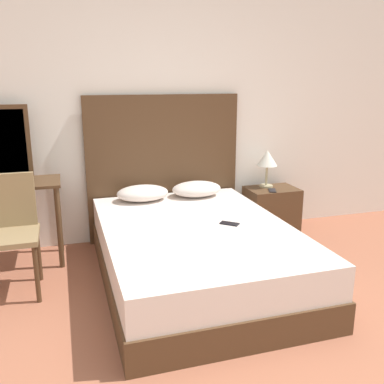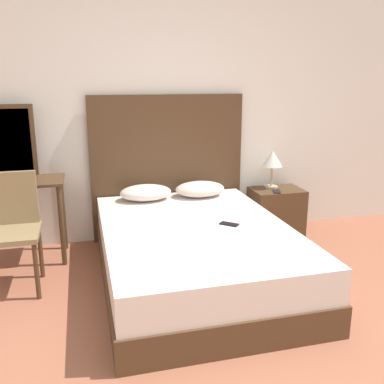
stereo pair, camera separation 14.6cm
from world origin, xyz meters
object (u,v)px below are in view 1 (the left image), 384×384
at_px(table_lamp, 267,160).
at_px(vanity_desk, 3,198).
at_px(chair, 3,225).
at_px(phone_on_nightstand, 272,190).
at_px(nightstand, 271,210).
at_px(phone_on_bed, 230,224).
at_px(bed, 196,253).

bearing_deg(table_lamp, vanity_desk, -176.94).
bearing_deg(vanity_desk, chair, -84.70).
bearing_deg(phone_on_nightstand, chair, -169.31).
height_order(nightstand, phone_on_nightstand, phone_on_nightstand).
xyz_separation_m(phone_on_nightstand, chair, (-2.53, -0.48, 0.04)).
height_order(phone_on_bed, chair, chair).
distance_m(nightstand, table_lamp, 0.55).
xyz_separation_m(bed, table_lamp, (1.09, 0.92, 0.55)).
distance_m(bed, nightstand, 1.40).
xyz_separation_m(nightstand, vanity_desk, (-2.62, -0.06, 0.37)).
bearing_deg(table_lamp, chair, -165.65).
relative_size(bed, chair, 2.31).
height_order(nightstand, chair, chair).
bearing_deg(chair, phone_on_bed, -10.80).
relative_size(bed, vanity_desk, 2.18).
relative_size(phone_on_nightstand, vanity_desk, 0.17).
height_order(table_lamp, phone_on_nightstand, table_lamp).
distance_m(table_lamp, chair, 2.63).
xyz_separation_m(table_lamp, vanity_desk, (-2.59, -0.14, -0.17)).
xyz_separation_m(phone_on_nightstand, vanity_desk, (-2.57, 0.03, 0.12)).
xyz_separation_m(bed, chair, (-1.46, 0.28, 0.30)).
height_order(bed, chair, chair).
bearing_deg(bed, chair, 169.29).
xyz_separation_m(phone_on_bed, nightstand, (0.85, 0.90, -0.24)).
bearing_deg(nightstand, phone_on_bed, -133.32).
distance_m(bed, vanity_desk, 1.74).
bearing_deg(nightstand, vanity_desk, -178.66).
xyz_separation_m(phone_on_bed, vanity_desk, (-1.77, 0.84, 0.13)).
bearing_deg(chair, table_lamp, 14.35).
distance_m(nightstand, chair, 2.65).
distance_m(table_lamp, phone_on_nightstand, 0.34).
bearing_deg(vanity_desk, table_lamp, 3.06).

